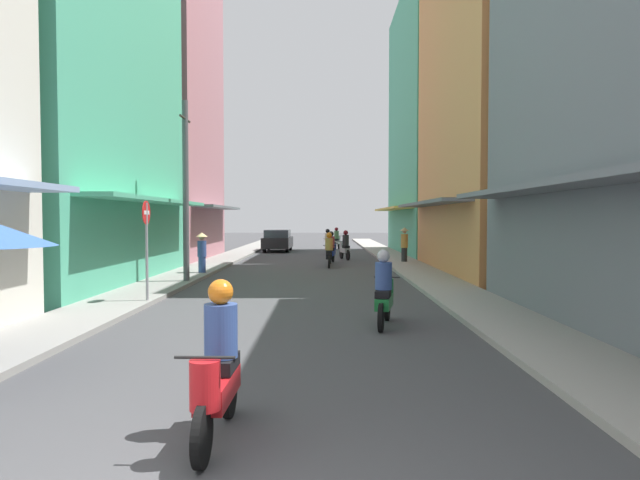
# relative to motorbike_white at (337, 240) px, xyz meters

# --- Properties ---
(ground_plane) EXTENTS (118.88, 118.88, 0.00)m
(ground_plane) POSITION_rel_motorbike_white_xyz_m (-1.65, -13.23, -0.70)
(ground_plane) COLOR #424244
(sidewalk_left) EXTENTS (1.81, 62.04, 0.12)m
(sidewalk_left) POSITION_rel_motorbike_white_xyz_m (-6.18, -13.23, -0.64)
(sidewalk_left) COLOR gray
(sidewalk_left) RESTS_ON ground
(sidewalk_right) EXTENTS (1.81, 62.04, 0.12)m
(sidewalk_right) POSITION_rel_motorbike_white_xyz_m (2.88, -13.23, -0.64)
(sidewalk_right) COLOR #9E9991
(sidewalk_right) RESTS_ON ground
(building_left_mid) EXTENTS (7.05, 11.30, 14.03)m
(building_left_mid) POSITION_rel_motorbike_white_xyz_m (-10.08, -20.93, 6.30)
(building_left_mid) COLOR #4CB28C
(building_left_mid) RESTS_ON ground
(building_left_far) EXTENTS (7.05, 9.11, 15.91)m
(building_left_far) POSITION_rel_motorbike_white_xyz_m (-10.08, -9.76, 7.24)
(building_left_far) COLOR #B7727F
(building_left_far) RESTS_ON ground
(building_right_mid) EXTENTS (7.05, 11.08, 17.31)m
(building_right_mid) POSITION_rel_motorbike_white_xyz_m (6.78, -17.14, 7.94)
(building_right_mid) COLOR #D88C4C
(building_right_mid) RESTS_ON ground
(building_right_far) EXTENTS (7.05, 12.38, 15.89)m
(building_right_far) POSITION_rel_motorbike_white_xyz_m (6.78, -5.04, 7.24)
(building_right_far) COLOR #4CB28C
(building_right_far) RESTS_ON ground
(motorbike_white) EXTENTS (0.65, 1.78, 1.58)m
(motorbike_white) POSITION_rel_motorbike_white_xyz_m (0.00, 0.00, 0.00)
(motorbike_white) COLOR black
(motorbike_white) RESTS_ON ground
(motorbike_red) EXTENTS (0.55, 1.81, 1.58)m
(motorbike_red) POSITION_rel_motorbike_white_xyz_m (-1.98, -34.00, 0.00)
(motorbike_red) COLOR black
(motorbike_red) RESTS_ON ground
(motorbike_maroon) EXTENTS (0.55, 1.81, 1.58)m
(motorbike_maroon) POSITION_rel_motorbike_white_xyz_m (-0.70, -5.84, 0.00)
(motorbike_maroon) COLOR black
(motorbike_maroon) RESTS_ON ground
(motorbike_green) EXTENTS (0.63, 1.79, 1.58)m
(motorbike_green) POSITION_rel_motorbike_white_xyz_m (0.31, -28.20, 0.00)
(motorbike_green) COLOR black
(motorbike_green) RESTS_ON ground
(motorbike_blue) EXTENTS (0.55, 1.80, 1.58)m
(motorbike_blue) POSITION_rel_motorbike_white_xyz_m (-0.55, -12.18, 0.00)
(motorbike_blue) COLOR black
(motorbike_blue) RESTS_ON ground
(motorbike_black) EXTENTS (0.55, 1.81, 1.58)m
(motorbike_black) POSITION_rel_motorbike_white_xyz_m (-0.69, -14.41, 0.00)
(motorbike_black) COLOR black
(motorbike_black) RESTS_ON ground
(motorbike_silver) EXTENTS (0.66, 1.78, 1.58)m
(motorbike_silver) POSITION_rel_motorbike_white_xyz_m (0.19, -9.78, 0.00)
(motorbike_silver) COLOR black
(motorbike_silver) RESTS_ON ground
(parked_car) EXTENTS (1.83, 4.13, 1.45)m
(parked_car) POSITION_rel_motorbike_white_xyz_m (-4.02, -2.47, 0.04)
(parked_car) COLOR black
(parked_car) RESTS_ON ground
(pedestrian_midway) EXTENTS (0.44, 0.44, 1.66)m
(pedestrian_midway) POSITION_rel_motorbike_white_xyz_m (-5.63, -18.17, 0.23)
(pedestrian_midway) COLOR #334C8C
(pedestrian_midway) RESTS_ON ground
(pedestrian_far) EXTENTS (0.44, 0.44, 1.77)m
(pedestrian_far) POSITION_rel_motorbike_white_xyz_m (2.97, -12.65, 0.29)
(pedestrian_far) COLOR #262628
(pedestrian_far) RESTS_ON ground
(utility_pole) EXTENTS (0.20, 1.20, 6.10)m
(utility_pole) POSITION_rel_motorbike_white_xyz_m (-5.52, -21.02, 2.42)
(utility_pole) COLOR #4C4C4F
(utility_pole) RESTS_ON ground
(street_sign_no_entry) EXTENTS (0.07, 0.60, 2.65)m
(street_sign_no_entry) POSITION_rel_motorbike_white_xyz_m (-5.42, -25.45, 1.01)
(street_sign_no_entry) COLOR gray
(street_sign_no_entry) RESTS_ON ground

